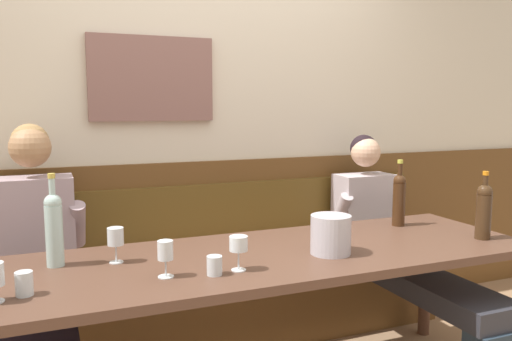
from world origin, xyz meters
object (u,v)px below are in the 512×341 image
at_px(wine_bottle_clear_water, 54,227).
at_px(wine_glass_right_end, 239,245).
at_px(wine_glass_near_bucket, 165,253).
at_px(dining_table, 268,268).
at_px(person_left_seat, 35,278).
at_px(water_tumbler_center, 214,266).
at_px(water_tumbler_left, 24,284).
at_px(wine_bottle_amber_mid, 399,198).
at_px(person_right_seat, 398,245).
at_px(wall_bench, 220,297).
at_px(wine_glass_left_end, 116,238).
at_px(wine_bottle_green_tall, 484,209).
at_px(ice_bucket, 330,234).

height_order(wine_bottle_clear_water, wine_glass_right_end, wine_bottle_clear_water).
xyz_separation_m(wine_glass_near_bucket, wine_glass_right_end, (0.29, -0.03, 0.01)).
relative_size(dining_table, person_left_seat, 1.93).
bearing_deg(water_tumbler_center, water_tumbler_left, 176.36).
height_order(wine_bottle_amber_mid, wine_bottle_clear_water, wine_bottle_clear_water).
xyz_separation_m(dining_table, wine_glass_near_bucket, (-0.51, -0.15, 0.17)).
bearing_deg(wine_bottle_amber_mid, dining_table, -166.32).
height_order(person_right_seat, water_tumbler_left, person_right_seat).
xyz_separation_m(person_right_seat, water_tumbler_center, (-1.31, -0.53, 0.19)).
bearing_deg(wall_bench, water_tumbler_left, -139.59).
distance_m(wine_bottle_amber_mid, wine_glass_left_end, 1.56).
bearing_deg(wine_glass_right_end, wine_glass_near_bucket, 174.03).
height_order(dining_table, wine_glass_right_end, wine_glass_right_end).
bearing_deg(wine_bottle_clear_water, person_left_seat, 114.35).
distance_m(wine_bottle_amber_mid, wine_glass_right_end, 1.18).
relative_size(wine_bottle_amber_mid, water_tumbler_left, 4.28).
distance_m(wine_glass_near_bucket, water_tumbler_left, 0.51).
bearing_deg(wine_glass_right_end, dining_table, 40.82).
bearing_deg(water_tumbler_center, wine_bottle_green_tall, 0.77).
relative_size(wine_glass_left_end, water_tumbler_center, 1.98).
distance_m(wine_bottle_clear_water, wine_glass_left_end, 0.26).
xyz_separation_m(wine_bottle_amber_mid, wine_bottle_clear_water, (-1.80, -0.05, 0.01)).
bearing_deg(wall_bench, wine_bottle_green_tall, -38.84).
xyz_separation_m(wine_bottle_green_tall, water_tumbler_left, (-2.12, 0.03, -0.11)).
height_order(wine_bottle_amber_mid, wine_bottle_green_tall, wine_bottle_amber_mid).
height_order(dining_table, person_left_seat, person_left_seat).
distance_m(wine_bottle_amber_mid, wine_glass_near_bucket, 1.45).
xyz_separation_m(person_right_seat, ice_bucket, (-0.73, -0.44, 0.24)).
bearing_deg(person_left_seat, wine_glass_right_end, -34.86).
distance_m(wall_bench, wine_glass_left_end, 1.06).
xyz_separation_m(person_left_seat, person_right_seat, (1.98, -0.03, -0.05)).
height_order(ice_bucket, wine_glass_left_end, ice_bucket).
distance_m(wall_bench, ice_bucket, 1.02).
xyz_separation_m(wall_bench, water_tumbler_left, (-1.02, -0.87, 0.51)).
height_order(wall_bench, dining_table, wall_bench).
height_order(wine_glass_left_end, wine_glass_right_end, wine_glass_left_end).
bearing_deg(ice_bucket, wine_bottle_green_tall, -4.67).
distance_m(person_right_seat, wine_bottle_green_tall, 0.60).
height_order(person_left_seat, person_right_seat, person_left_seat).
relative_size(dining_table, wine_glass_near_bucket, 17.43).
height_order(wall_bench, water_tumbler_center, wall_bench).
height_order(person_right_seat, ice_bucket, person_right_seat).
distance_m(wine_glass_left_end, wine_glass_near_bucket, 0.31).
relative_size(wine_bottle_amber_mid, water_tumbler_center, 4.80).
bearing_deg(wine_glass_right_end, wine_bottle_clear_water, 153.19).
bearing_deg(water_tumbler_center, ice_bucket, 8.65).
xyz_separation_m(wine_bottle_clear_water, wine_glass_near_bucket, (0.40, -0.32, -0.07)).
xyz_separation_m(wall_bench, ice_bucket, (0.26, -0.82, 0.55)).
distance_m(person_left_seat, water_tumbler_center, 0.89).
height_order(wine_bottle_amber_mid, wine_glass_near_bucket, wine_bottle_amber_mid).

